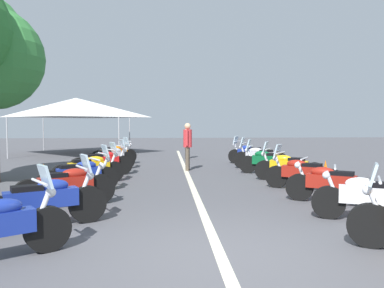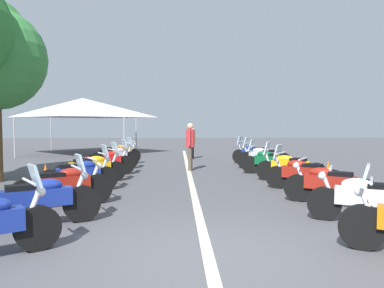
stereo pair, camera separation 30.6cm
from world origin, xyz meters
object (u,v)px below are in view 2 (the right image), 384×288
at_px(motorcycle_right_row_1, 367,198).
at_px(traffic_cone_0, 328,171).
at_px(motorcycle_left_row_4, 91,168).
at_px(motorcycle_right_row_5, 269,161).
at_px(motorcycle_right_row_4, 290,167).
at_px(bystander_1, 192,140).
at_px(motorcycle_right_row_2, 329,184).
at_px(traffic_cone_1, 46,174).
at_px(motorcycle_left_row_5, 105,162).
at_px(motorcycle_right_row_6, 263,157).
at_px(bystander_2, 190,143).
at_px(motorcycle_left_row_7, 119,154).
at_px(motorcycle_left_row_6, 114,157).
at_px(motorcycle_left_row_3, 80,174).
at_px(event_tent, 83,108).
at_px(motorcycle_left_row_1, 38,200).
at_px(motorcycle_right_row_7, 253,154).
at_px(motorcycle_right_row_3, 302,173).
at_px(motorcycle_left_row_2, 64,185).

height_order(motorcycle_right_row_1, traffic_cone_0, motorcycle_right_row_1).
bearing_deg(motorcycle_left_row_4, motorcycle_right_row_5, -13.86).
distance_m(motorcycle_left_row_4, motorcycle_right_row_4, 5.90).
bearing_deg(bystander_1, motorcycle_right_row_2, -54.26).
relative_size(traffic_cone_0, traffic_cone_1, 1.00).
distance_m(motorcycle_left_row_5, motorcycle_right_row_6, 5.92).
xyz_separation_m(motorcycle_right_row_5, bystander_2, (1.11, 2.68, 0.58)).
height_order(motorcycle_left_row_5, motorcycle_left_row_7, motorcycle_left_row_5).
bearing_deg(motorcycle_left_row_6, motorcycle_left_row_3, -122.14).
bearing_deg(motorcycle_left_row_4, event_tent, 74.39).
bearing_deg(motorcycle_right_row_5, traffic_cone_1, 37.73).
distance_m(motorcycle_right_row_2, bystander_1, 10.81).
xyz_separation_m(motorcycle_left_row_3, motorcycle_right_row_6, (4.57, -5.75, 0.01)).
height_order(motorcycle_left_row_3, motorcycle_right_row_4, motorcycle_left_row_3).
height_order(motorcycle_left_row_1, motorcycle_right_row_7, motorcycle_left_row_1).
bearing_deg(motorcycle_left_row_3, motorcycle_left_row_4, 63.75).
distance_m(motorcycle_right_row_2, motorcycle_right_row_3, 1.66).
bearing_deg(motorcycle_right_row_6, motorcycle_left_row_6, 23.74).
bearing_deg(traffic_cone_0, bystander_2, 58.76).
relative_size(motorcycle_right_row_6, bystander_2, 1.12).
xyz_separation_m(motorcycle_left_row_4, bystander_2, (2.83, -3.00, 0.58)).
height_order(motorcycle_left_row_6, bystander_2, bystander_2).
distance_m(motorcycle_right_row_4, traffic_cone_1, 7.17).
relative_size(motorcycle_right_row_5, bystander_1, 1.20).
height_order(motorcycle_left_row_5, motorcycle_right_row_6, motorcycle_right_row_6).
bearing_deg(motorcycle_left_row_1, motorcycle_right_row_6, 26.25).
height_order(motorcycle_left_row_2, motorcycle_right_row_3, motorcycle_right_row_3).
distance_m(motorcycle_left_row_3, motorcycle_right_row_6, 7.35).
bearing_deg(motorcycle_left_row_7, motorcycle_right_row_2, -90.44).
bearing_deg(motorcycle_right_row_6, motorcycle_right_row_2, 114.79).
height_order(motorcycle_right_row_7, traffic_cone_1, motorcycle_right_row_7).
xyz_separation_m(motorcycle_right_row_2, bystander_1, (10.49, 2.56, 0.46)).
xyz_separation_m(motorcycle_right_row_4, motorcycle_right_row_6, (3.07, 0.10, 0.01)).
bearing_deg(traffic_cone_0, motorcycle_left_row_7, 57.04).
height_order(motorcycle_left_row_5, traffic_cone_1, motorcycle_left_row_5).
bearing_deg(bystander_2, traffic_cone_1, 44.81).
distance_m(motorcycle_left_row_1, motorcycle_left_row_7, 9.61).
xyz_separation_m(motorcycle_left_row_1, motorcycle_left_row_7, (9.60, 0.14, -0.02)).
bearing_deg(motorcycle_right_row_5, motorcycle_right_row_7, -68.69).
relative_size(motorcycle_left_row_6, traffic_cone_1, 2.94).
bearing_deg(traffic_cone_0, motorcycle_right_row_1, 164.90).
xyz_separation_m(motorcycle_right_row_3, traffic_cone_1, (1.30, 7.06, -0.17)).
relative_size(motorcycle_left_row_1, motorcycle_right_row_5, 1.07).
height_order(traffic_cone_0, traffic_cone_1, same).
distance_m(motorcycle_left_row_6, traffic_cone_0, 7.64).
distance_m(traffic_cone_0, bystander_2, 4.94).
xyz_separation_m(motorcycle_left_row_1, bystander_2, (7.50, -2.83, 0.57)).
xyz_separation_m(motorcycle_left_row_7, traffic_cone_0, (-4.64, -7.15, -0.17)).
distance_m(motorcycle_left_row_3, motorcycle_left_row_7, 6.39).
bearing_deg(motorcycle_left_row_4, bystander_1, 35.62).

